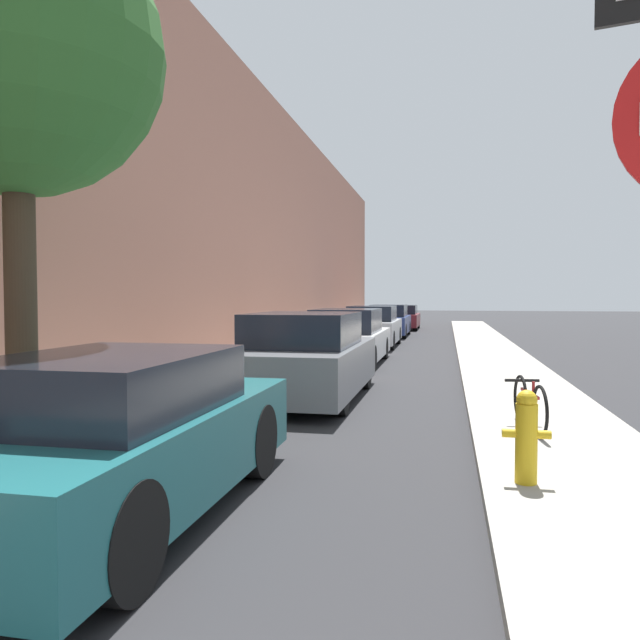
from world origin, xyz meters
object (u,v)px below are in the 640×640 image
(parked_car_white, at_px, (348,338))
(parked_car_grey, at_px, (306,358))
(parked_car_navy, at_px, (389,321))
(street_tree_near, at_px, (16,52))
(parked_car_silver, at_px, (373,327))
(fire_hydrant, at_px, (526,435))
(parked_car_maroon, at_px, (401,318))
(parked_car_teal, at_px, (119,438))
(bicycle, at_px, (529,404))

(parked_car_white, bearing_deg, parked_car_grey, -88.42)
(parked_car_navy, height_order, street_tree_near, street_tree_near)
(parked_car_navy, distance_m, street_tree_near, 21.94)
(parked_car_silver, bearing_deg, fire_hydrant, -78.26)
(parked_car_navy, bearing_deg, parked_car_white, -90.23)
(parked_car_grey, xyz_separation_m, parked_car_silver, (-0.16, 11.09, -0.03))
(parked_car_white, distance_m, fire_hydrant, 10.58)
(parked_car_navy, bearing_deg, parked_car_maroon, 89.13)
(parked_car_white, distance_m, parked_car_maroon, 16.90)
(street_tree_near, bearing_deg, parked_car_teal, -28.77)
(parked_car_white, relative_size, parked_car_silver, 1.08)
(parked_car_white, bearing_deg, parked_car_navy, 89.77)
(parked_car_teal, relative_size, fire_hydrant, 4.82)
(parked_car_maroon, height_order, bicycle, parked_car_maroon)
(parked_car_teal, distance_m, bicycle, 5.03)
(parked_car_silver, relative_size, street_tree_near, 0.78)
(parked_car_silver, height_order, parked_car_navy, parked_car_silver)
(parked_car_grey, distance_m, parked_car_silver, 11.09)
(parked_car_maroon, bearing_deg, parked_car_navy, -90.87)
(parked_car_navy, relative_size, street_tree_near, 0.81)
(parked_car_silver, bearing_deg, bicycle, -75.02)
(parked_car_navy, bearing_deg, street_tree_near, -94.27)
(parked_car_grey, distance_m, parked_car_white, 5.50)
(parked_car_white, bearing_deg, parked_car_maroon, 89.55)
(fire_hydrant, bearing_deg, bicycle, 82.09)
(parked_car_navy, bearing_deg, parked_car_grey, -89.64)
(parked_car_maroon, relative_size, fire_hydrant, 5.12)
(street_tree_near, relative_size, fire_hydrant, 6.57)
(parked_car_silver, height_order, fire_hydrant, parked_car_silver)
(parked_car_grey, bearing_deg, street_tree_near, -109.21)
(parked_car_navy, height_order, parked_car_maroon, parked_car_navy)
(parked_car_navy, distance_m, parked_car_maroon, 5.74)
(parked_car_white, height_order, parked_car_navy, parked_car_white)
(street_tree_near, bearing_deg, bicycle, 27.52)
(street_tree_near, height_order, fire_hydrant, street_tree_near)
(parked_car_teal, xyz_separation_m, parked_car_navy, (0.07, 22.45, 0.01))
(parked_car_maroon, bearing_deg, parked_car_white, -90.45)
(bicycle, bearing_deg, parked_car_teal, -142.98)
(fire_hydrant, bearing_deg, parked_car_silver, 101.74)
(parked_car_white, xyz_separation_m, fire_hydrant, (3.24, -10.07, -0.13))
(parked_car_white, relative_size, bicycle, 3.06)
(fire_hydrant, bearing_deg, parked_car_navy, 98.55)
(parked_car_navy, distance_m, fire_hydrant, 21.47)
(parked_car_teal, height_order, parked_car_maroon, parked_car_teal)
(parked_car_silver, relative_size, parked_car_maroon, 1.00)
(parked_car_maroon, relative_size, bicycle, 2.82)
(parked_car_teal, xyz_separation_m, parked_car_silver, (0.01, 16.87, 0.03))
(parked_car_teal, bearing_deg, parked_car_grey, 88.24)
(parked_car_navy, bearing_deg, fire_hydrant, -81.45)
(parked_car_grey, bearing_deg, parked_car_navy, 90.36)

